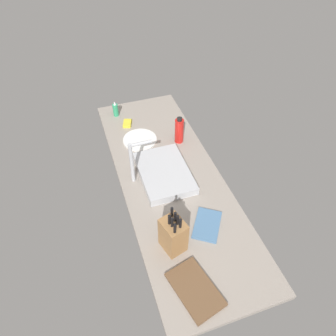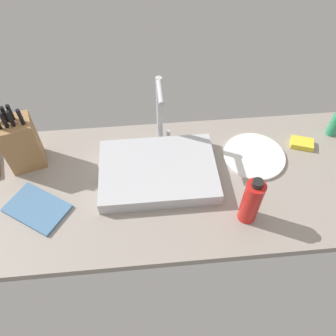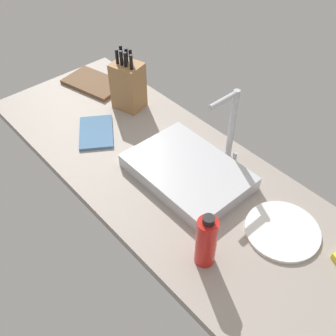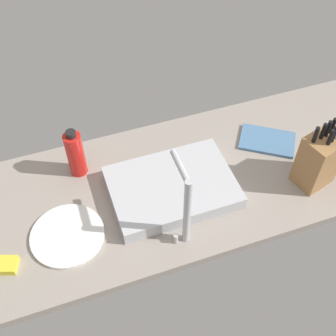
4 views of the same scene
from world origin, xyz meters
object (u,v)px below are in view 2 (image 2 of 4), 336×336
Objects in this scene: knife_block at (21,143)px; dish_sponge at (302,143)px; faucet at (160,108)px; dinner_plate at (254,156)px; water_bottle at (251,201)px; soap_bottle at (335,124)px; sink_basin at (158,171)px; dish_towel at (37,208)px.

knife_block reaches higher than dish_sponge.
faucet is 61.69cm from dish_sponge.
dish_sponge is at bearing 11.76° from dinner_plate.
knife_block is 112.79cm from dish_sponge.
water_bottle reaches higher than dinner_plate.
sink_basin is at bearing -168.05° from soap_bottle.
dinner_plate is at bearing 8.53° from sink_basin.
dinner_plate is at bearing -19.51° from knife_block.
water_bottle is 0.84× the size of dinner_plate.
knife_block is 1.12× the size of dinner_plate.
sink_basin is 3.43× the size of soap_bottle.
faucet reaches higher than soap_bottle.
sink_basin is 24.35cm from faucet.
sink_basin is at bearing 14.08° from dish_towel.
dish_towel is (-84.50, -17.19, 0.00)cm from dinner_plate.
dinner_plate is (9.79, 27.19, -9.18)cm from water_bottle.
sink_basin is 1.59× the size of knife_block.
soap_bottle reaches higher than dish_towel.
dinner_plate is at bearing -18.86° from faucet.
knife_block reaches higher than sink_basin.
knife_block is at bearing 176.37° from dinner_plate.
soap_bottle is at bearing 38.93° from water_bottle.
soap_bottle reaches higher than dish_sponge.
dish_towel is (6.30, -22.95, -10.60)cm from knife_block.
dinner_plate is at bearing -164.41° from soap_bottle.
faucet is 3.46× the size of dish_sponge.
water_bottle reaches higher than dish_towel.
knife_block is (-53.61, -6.94, -6.98)cm from faucet.
dish_towel is 108.24cm from dish_sponge.
water_bottle is 75.93cm from dish_towel.
knife_block is at bearing -172.62° from faucet.
soap_bottle reaches higher than sink_basin.
knife_block reaches higher than dinner_plate.
sink_basin reaches higher than dish_sponge.
dinner_plate is (37.19, -12.71, -17.58)cm from faucet.
sink_basin is at bearing -171.47° from dinner_plate.
soap_bottle reaches higher than dinner_plate.
dinner_plate is (-36.45, -10.17, -4.99)cm from soap_bottle.
dinner_plate is at bearing 11.50° from dish_towel.
soap_bottle is (76.18, 16.13, 2.84)cm from sink_basin.
faucet reaches higher than dish_sponge.
water_bottle is 45.37cm from dish_sponge.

